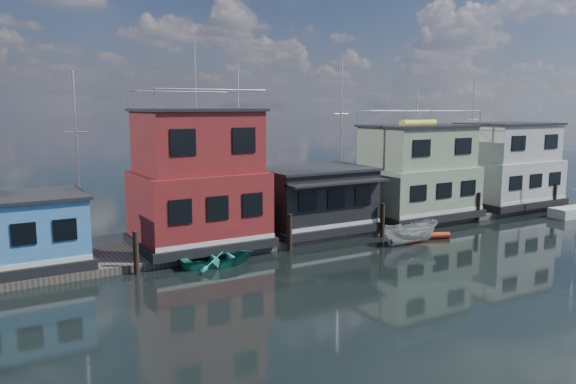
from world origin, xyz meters
TOP-DOWN VIEW (x-y plane):
  - ground at (0.00, 0.00)m, footprint 160.00×160.00m
  - dock at (0.00, 12.00)m, footprint 48.00×5.00m
  - houseboat_blue at (-18.00, 12.00)m, footprint 6.40×4.90m
  - houseboat_red at (-8.50, 12.00)m, footprint 7.40×5.90m
  - houseboat_dark at (-0.50, 11.98)m, footprint 7.40×6.10m
  - houseboat_green at (8.50, 12.00)m, footprint 8.40×5.90m
  - houseboat_white at (18.50, 12.00)m, footprint 8.40×5.90m
  - pilings at (-0.33, 9.20)m, footprint 42.28×0.28m
  - background_masts at (4.76, 18.00)m, footprint 36.40×0.16m
  - red_kayak at (5.12, 7.21)m, footprint 2.78×1.42m
  - motorboat at (3.24, 6.80)m, footprint 3.87×2.06m
  - dinghy_teal at (-8.80, 8.60)m, footprint 4.33×3.23m

SIDE VIEW (x-z plane):
  - ground at x=0.00m, z-range 0.00..0.00m
  - dock at x=0.00m, z-range 0.00..0.40m
  - red_kayak at x=5.12m, z-range 0.00..0.41m
  - dinghy_teal at x=-8.80m, z-range 0.00..0.86m
  - motorboat at x=3.24m, z-range 0.00..1.42m
  - pilings at x=-0.33m, z-range 0.00..2.20m
  - houseboat_blue at x=-18.00m, z-range 0.38..4.04m
  - houseboat_dark at x=-0.50m, z-range 0.39..4.45m
  - houseboat_white at x=18.50m, z-range 0.21..6.87m
  - houseboat_green at x=8.50m, z-range 0.03..7.06m
  - houseboat_red at x=-8.50m, z-range -1.83..10.03m
  - background_masts at x=4.76m, z-range -0.45..11.55m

